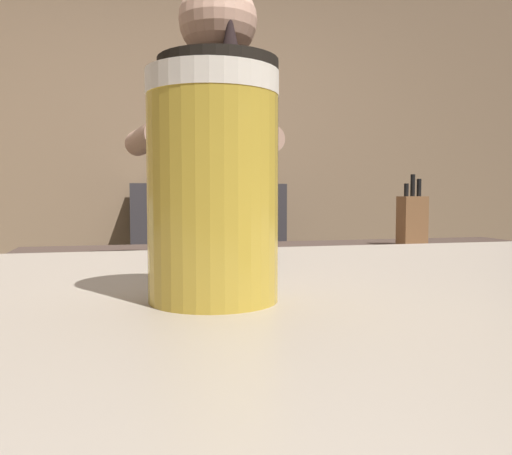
{
  "coord_description": "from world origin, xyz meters",
  "views": [
    {
      "loc": [
        -0.27,
        -1.34,
        1.11
      ],
      "look_at": [
        -0.13,
        -0.75,
        1.08
      ],
      "focal_mm": 37.13,
      "sensor_mm": 36.0,
      "label": 1
    }
  ],
  "objects_px": {
    "bottle_hot_sauce": "(270,172)",
    "bartender": "(219,238)",
    "mixing_bowl": "(204,246)",
    "knife_block": "(412,220)",
    "bottle_vinegar": "(234,170)",
    "bottle_soy": "(162,170)",
    "chefs_knife": "(276,249)",
    "pint_glass_far": "(213,188)"
  },
  "relations": [
    {
      "from": "knife_block",
      "to": "pint_glass_far",
      "type": "bearing_deg",
      "value": -122.92
    },
    {
      "from": "bottle_soy",
      "to": "bottle_hot_sauce",
      "type": "xyz_separation_m",
      "value": [
        0.68,
        -0.05,
        -0.01
      ]
    },
    {
      "from": "bottle_hot_sauce",
      "to": "chefs_knife",
      "type": "bearing_deg",
      "value": -104.1
    },
    {
      "from": "knife_block",
      "to": "bottle_soy",
      "type": "relative_size",
      "value": 1.3
    },
    {
      "from": "bartender",
      "to": "bottle_hot_sauce",
      "type": "bearing_deg",
      "value": -29.01
    },
    {
      "from": "knife_block",
      "to": "chefs_knife",
      "type": "relative_size",
      "value": 1.2
    },
    {
      "from": "bartender",
      "to": "chefs_knife",
      "type": "xyz_separation_m",
      "value": [
        0.28,
        0.4,
        -0.08
      ]
    },
    {
      "from": "chefs_knife",
      "to": "bottle_vinegar",
      "type": "distance_m",
      "value": 1.35
    },
    {
      "from": "knife_block",
      "to": "bottle_vinegar",
      "type": "relative_size",
      "value": 1.32
    },
    {
      "from": "bartender",
      "to": "bottle_vinegar",
      "type": "distance_m",
      "value": 1.77
    },
    {
      "from": "knife_block",
      "to": "bottle_vinegar",
      "type": "xyz_separation_m",
      "value": [
        -0.48,
        1.28,
        0.25
      ]
    },
    {
      "from": "chefs_knife",
      "to": "bottle_hot_sauce",
      "type": "distance_m",
      "value": 1.44
    },
    {
      "from": "knife_block",
      "to": "bottle_vinegar",
      "type": "distance_m",
      "value": 1.39
    },
    {
      "from": "bartender",
      "to": "bottle_vinegar",
      "type": "height_order",
      "value": "bartender"
    },
    {
      "from": "mixing_bowl",
      "to": "bottle_soy",
      "type": "relative_size",
      "value": 0.72
    },
    {
      "from": "knife_block",
      "to": "chefs_knife",
      "type": "height_order",
      "value": "knife_block"
    },
    {
      "from": "chefs_knife",
      "to": "bottle_soy",
      "type": "relative_size",
      "value": 1.08
    },
    {
      "from": "chefs_knife",
      "to": "bottle_vinegar",
      "type": "height_order",
      "value": "bottle_vinegar"
    },
    {
      "from": "bottle_soy",
      "to": "pint_glass_far",
      "type": "bearing_deg",
      "value": -92.75
    },
    {
      "from": "bartender",
      "to": "pint_glass_far",
      "type": "height_order",
      "value": "bartender"
    },
    {
      "from": "bottle_hot_sauce",
      "to": "bottle_soy",
      "type": "bearing_deg",
      "value": 176.06
    },
    {
      "from": "bartender",
      "to": "knife_block",
      "type": "xyz_separation_m",
      "value": [
        0.85,
        0.43,
        0.02
      ]
    },
    {
      "from": "bartender",
      "to": "knife_block",
      "type": "relative_size",
      "value": 5.93
    },
    {
      "from": "knife_block",
      "to": "chefs_knife",
      "type": "xyz_separation_m",
      "value": [
        -0.58,
        -0.03,
        -0.1
      ]
    },
    {
      "from": "pint_glass_far",
      "to": "mixing_bowl",
      "type": "bearing_deg",
      "value": 82.47
    },
    {
      "from": "knife_block",
      "to": "bottle_hot_sauce",
      "type": "relative_size",
      "value": 1.4
    },
    {
      "from": "bartender",
      "to": "bottle_soy",
      "type": "bearing_deg",
      "value": -7.78
    },
    {
      "from": "pint_glass_far",
      "to": "knife_block",
      "type": "bearing_deg",
      "value": 57.08
    },
    {
      "from": "bartender",
      "to": "bottle_soy",
      "type": "xyz_separation_m",
      "value": [
        -0.06,
        1.81,
        0.27
      ]
    },
    {
      "from": "chefs_knife",
      "to": "pint_glass_far",
      "type": "relative_size",
      "value": 1.94
    },
    {
      "from": "knife_block",
      "to": "mixing_bowl",
      "type": "relative_size",
      "value": 1.8
    },
    {
      "from": "bartender",
      "to": "mixing_bowl",
      "type": "distance_m",
      "value": 0.41
    },
    {
      "from": "bottle_vinegar",
      "to": "bottle_soy",
      "type": "xyz_separation_m",
      "value": [
        -0.43,
        0.1,
        0.0
      ]
    },
    {
      "from": "bottle_vinegar",
      "to": "bottle_hot_sauce",
      "type": "relative_size",
      "value": 1.07
    },
    {
      "from": "bottle_hot_sauce",
      "to": "bartender",
      "type": "bearing_deg",
      "value": -109.4
    },
    {
      "from": "bartender",
      "to": "bottle_vinegar",
      "type": "xyz_separation_m",
      "value": [
        0.37,
        1.71,
        0.27
      ]
    },
    {
      "from": "mixing_bowl",
      "to": "bottle_hot_sauce",
      "type": "xyz_separation_m",
      "value": [
        0.61,
        1.36,
        0.33
      ]
    },
    {
      "from": "mixing_bowl",
      "to": "chefs_knife",
      "type": "height_order",
      "value": "mixing_bowl"
    },
    {
      "from": "mixing_bowl",
      "to": "chefs_knife",
      "type": "xyz_separation_m",
      "value": [
        0.27,
        0.0,
        -0.02
      ]
    },
    {
      "from": "chefs_knife",
      "to": "bottle_hot_sauce",
      "type": "relative_size",
      "value": 1.17
    },
    {
      "from": "knife_block",
      "to": "pint_glass_far",
      "type": "distance_m",
      "value": 1.95
    },
    {
      "from": "pint_glass_far",
      "to": "bottle_soy",
      "type": "height_order",
      "value": "bottle_soy"
    }
  ]
}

